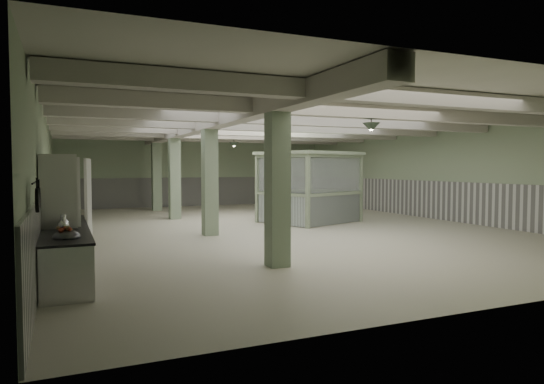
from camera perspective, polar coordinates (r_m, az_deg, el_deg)
name	(u,v)px	position (r m, az deg, el deg)	size (l,w,h in m)	color
floor	(273,227)	(16.61, 0.08, -4.16)	(20.00, 20.00, 0.00)	beige
ceiling	(273,121)	(16.56, 0.08, 8.30)	(14.00, 20.00, 0.02)	silver
wall_back	(197,172)	(25.97, -8.76, 2.37)	(14.00, 0.02, 3.60)	#9AA987
wall_front	(536,185)	(8.33, 28.65, 0.77)	(14.00, 0.02, 3.60)	#9AA987
wall_left	(46,176)	(15.13, -25.05, 1.69)	(0.02, 20.00, 3.60)	#9AA987
wall_right	(434,173)	(20.32, 18.51, 2.08)	(0.02, 20.00, 3.60)	#9AA987
wainscot_left	(48,213)	(15.18, -24.86, -2.27)	(0.05, 19.90, 1.50)	silver
wainscot_right	(433,200)	(20.34, 18.41, -0.88)	(0.05, 19.90, 1.50)	silver
wainscot_back	(198,192)	(25.97, -8.73, 0.05)	(13.90, 0.05, 1.50)	silver
girder	(201,126)	(15.71, -8.39, 7.75)	(0.45, 19.90, 0.40)	beige
beam_a	(425,98)	(10.15, 17.50, 10.50)	(13.90, 0.35, 0.32)	beige
beam_b	(354,111)	(12.14, 9.65, 9.34)	(13.90, 0.35, 0.32)	beige
beam_c	(307,120)	(14.29, 4.12, 8.41)	(13.90, 0.35, 0.32)	beige
beam_d	(273,127)	(16.54, 0.08, 7.68)	(13.90, 0.35, 0.32)	beige
beam_e	(247,132)	(18.85, -2.98, 7.10)	(13.90, 0.35, 0.32)	beige
beam_f	(227,136)	(21.21, -5.35, 6.63)	(13.90, 0.35, 0.32)	beige
beam_g	(211,139)	(23.59, -7.25, 6.25)	(13.90, 0.35, 0.32)	beige
column_a	(277,180)	(9.99, 0.64, 1.45)	(0.42, 0.42, 3.60)	#8BA182
column_b	(210,176)	(14.70, -7.33, 1.92)	(0.42, 0.42, 3.60)	#8BA182
column_c	(174,174)	(19.55, -11.40, 2.15)	(0.42, 0.42, 3.60)	#8BA182
column_d	(156,172)	(23.48, -13.44, 2.26)	(0.42, 0.42, 3.60)	#8BA182
hook_rail	(35,182)	(7.53, -26.14, 1.01)	(0.02, 0.02, 1.20)	black
pendant_front	(371,127)	(12.38, 11.59, 7.47)	(0.44, 0.44, 0.22)	#324131
pendant_mid	(280,139)	(17.17, 0.95, 6.27)	(0.44, 0.44, 0.22)	#324131
pendant_back	(234,145)	(21.82, -4.50, 5.56)	(0.44, 0.44, 0.22)	#324131
prep_counter	(66,250)	(10.24, -23.08, -6.29)	(0.82, 4.70, 0.91)	silver
pitcher_near	(64,222)	(9.71, -23.31, -3.31)	(0.20, 0.23, 0.29)	silver
pitcher_far	(63,224)	(9.54, -23.36, -3.50)	(0.18, 0.21, 0.26)	silver
veg_colander	(67,233)	(8.55, -23.02, -4.45)	(0.43, 0.43, 0.20)	#3E3E43
orange_bowl	(59,220)	(11.15, -23.73, -3.06)	(0.24, 0.24, 0.09)	#B2B2B7
skillet_near	(37,200)	(7.04, -25.89, -0.89)	(0.32, 0.32, 0.04)	black
skillet_far	(39,198)	(7.54, -25.72, -0.65)	(0.28, 0.28, 0.04)	black
walkin_cooler	(60,208)	(11.16, -23.63, -1.70)	(0.91, 2.63, 2.41)	silver
guard_booth	(309,175)	(18.13, 4.43, 2.04)	(4.02, 3.73, 2.62)	gray
filing_cabinet	(348,205)	(19.26, 8.98, -1.53)	(0.36, 0.52, 1.12)	#5D6151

